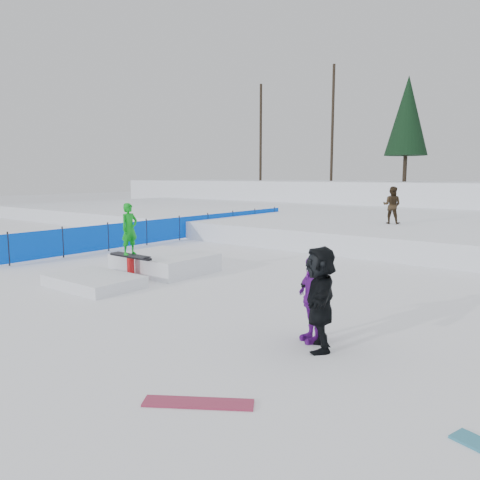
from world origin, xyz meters
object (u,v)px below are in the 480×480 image
Objects in this scene: jib_rail_feature at (147,265)px; spectator_dark at (320,298)px; walker_olive at (392,205)px; safety_fence at (179,228)px; spectator_purple at (312,299)px.

spectator_dark is at bearing -17.41° from jib_rail_feature.
walker_olive is 0.36× the size of jib_rail_feature.
safety_fence is 9.98× the size of walker_olive.
safety_fence is 13.81m from spectator_dark.
jib_rail_feature is (-3.08, -11.07, -1.30)m from walker_olive.
jib_rail_feature reaches higher than spectator_purple.
walker_olive is at bearing 137.82° from spectator_purple.
jib_rail_feature is (-6.70, 2.10, -0.56)m from spectator_dark.
safety_fence is at bearing -160.48° from spectator_dark.
safety_fence is at bearing 178.21° from spectator_purple.
jib_rail_feature reaches higher than safety_fence.
safety_fence is 7.44m from jib_rail_feature.
walker_olive is (7.65, 5.21, 1.05)m from safety_fence.
spectator_dark is (3.63, -13.17, -0.74)m from walker_olive.
safety_fence is at bearing 27.28° from walker_olive.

